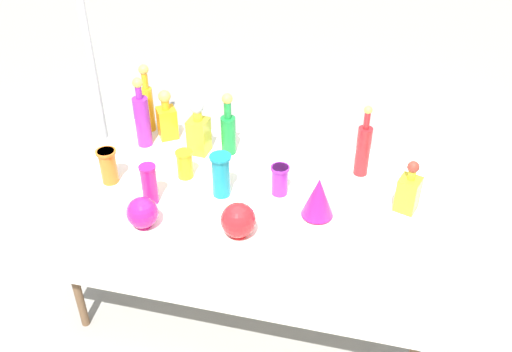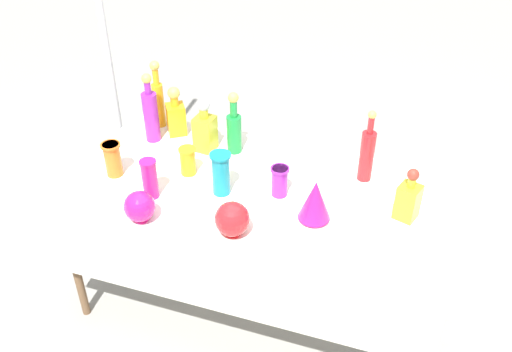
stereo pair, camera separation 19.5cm
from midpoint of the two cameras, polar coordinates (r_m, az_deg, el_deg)
ground_plane at (r=3.43m, az=1.66°, el=-11.77°), size 40.00×40.00×0.00m
display_table at (r=2.92m, az=1.69°, el=-2.89°), size 1.94×1.08×0.76m
tall_bottle_0 at (r=2.99m, az=12.89°, el=2.20°), size 0.07×0.07×0.41m
tall_bottle_1 at (r=3.41m, az=-8.15°, el=7.69°), size 0.07×0.07×0.42m
tall_bottle_2 at (r=3.28m, az=-8.81°, el=6.17°), size 0.09×0.09×0.42m
tall_bottle_3 at (r=3.15m, az=-0.43°, el=4.75°), size 0.08×0.08×0.37m
square_decanter_0 at (r=2.81m, az=16.94°, el=-2.25°), size 0.12×0.12×0.28m
square_decanter_1 at (r=3.35m, az=-6.38°, el=6.07°), size 0.14×0.14×0.30m
square_decanter_2 at (r=3.18m, az=-3.39°, el=4.64°), size 0.12×0.12×0.32m
slender_vase_0 at (r=2.84m, az=-1.57°, el=0.31°), size 0.11×0.11×0.23m
slender_vase_1 at (r=3.05m, az=-12.38°, el=1.70°), size 0.10×0.10×0.19m
slender_vase_2 at (r=2.85m, az=4.34°, el=-0.48°), size 0.10×0.10×0.16m
slender_vase_3 at (r=2.85m, az=-8.68°, el=-0.24°), size 0.08×0.08×0.21m
slender_vase_4 at (r=3.01m, az=-5.00°, el=1.56°), size 0.09×0.09×0.15m
fluted_vase_0 at (r=2.70m, az=8.00°, el=-2.48°), size 0.16×0.16×0.22m
round_bowl_0 at (r=2.73m, az=-9.57°, el=-3.08°), size 0.15×0.15×0.16m
round_bowl_1 at (r=2.61m, az=-0.23°, el=-4.40°), size 0.16×0.16×0.17m
price_tag_left at (r=2.53m, az=1.65°, el=-8.01°), size 0.06×0.03×0.04m
price_tag_center at (r=2.50m, az=3.81°, el=-8.76°), size 0.06×0.02×0.04m
canopy_pole at (r=3.83m, az=-12.84°, el=9.45°), size 0.18×0.18×2.28m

